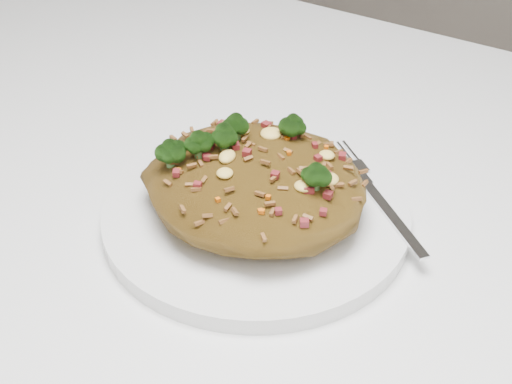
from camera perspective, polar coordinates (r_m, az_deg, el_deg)
dining_table at (r=0.67m, az=-3.78°, el=-5.55°), size 1.20×0.80×0.75m
plate at (r=0.57m, az=0.00°, el=-1.79°), size 0.24×0.24×0.01m
fried_rice at (r=0.54m, az=-0.05°, el=1.39°), size 0.18×0.16×0.07m
fork at (r=0.58m, az=9.83°, el=-0.65°), size 0.14×0.11×0.00m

